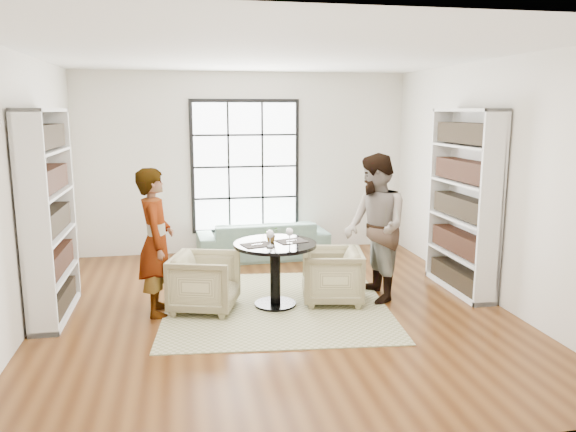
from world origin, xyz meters
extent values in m
plane|color=brown|center=(0.00, 0.00, 0.00)|extent=(6.00, 6.00, 0.00)
plane|color=silver|center=(0.00, 3.00, 1.50)|extent=(5.50, 0.00, 5.50)
plane|color=silver|center=(-2.75, 0.00, 1.50)|extent=(0.00, 6.00, 6.00)
plane|color=silver|center=(2.75, 0.00, 1.50)|extent=(0.00, 6.00, 6.00)
plane|color=silver|center=(0.00, -3.00, 1.50)|extent=(5.50, 0.00, 5.50)
plane|color=white|center=(0.00, 0.00, 3.00)|extent=(6.00, 6.00, 0.00)
cube|color=black|center=(0.00, 2.98, 1.45)|extent=(1.82, 0.06, 2.22)
cube|color=white|center=(0.00, 2.94, 1.45)|extent=(1.70, 0.02, 2.10)
cube|color=tan|center=(0.04, 0.14, 0.01)|extent=(2.94, 2.94, 0.01)
cylinder|color=black|center=(0.03, 0.13, 0.02)|extent=(0.51, 0.51, 0.04)
cylinder|color=black|center=(0.03, 0.13, 0.39)|extent=(0.13, 0.13, 0.72)
cylinder|color=black|center=(0.03, 0.13, 0.78)|extent=(1.01, 1.01, 0.04)
imported|color=slate|center=(0.21, 2.45, 0.31)|extent=(2.13, 0.91, 0.61)
imported|color=#C2AA8B|center=(-0.83, 0.15, 0.35)|extent=(0.95, 0.93, 0.69)
imported|color=tan|center=(0.75, 0.14, 0.34)|extent=(0.87, 0.85, 0.68)
imported|color=gray|center=(-1.38, 0.15, 0.87)|extent=(0.42, 0.63, 1.73)
imported|color=gray|center=(1.30, 0.14, 0.93)|extent=(0.74, 0.93, 1.86)
cube|color=#2A2724|center=(-0.20, 0.05, 0.80)|extent=(0.40, 0.35, 0.01)
cube|color=#2A2724|center=(0.24, 0.16, 0.80)|extent=(0.40, 0.35, 0.01)
cylinder|color=silver|center=(-0.06, -0.05, 0.81)|extent=(0.07, 0.07, 0.01)
cylinder|color=silver|center=(-0.06, -0.05, 0.86)|extent=(0.01, 0.01, 0.11)
sphere|color=maroon|center=(-0.06, -0.05, 0.95)|extent=(0.09, 0.09, 0.09)
ellipsoid|color=white|center=(-0.06, -0.05, 0.95)|extent=(0.09, 0.09, 0.10)
cylinder|color=silver|center=(0.19, 0.05, 0.81)|extent=(0.07, 0.07, 0.01)
cylinder|color=silver|center=(0.19, 0.05, 0.86)|extent=(0.01, 0.01, 0.11)
sphere|color=maroon|center=(0.19, 0.05, 0.95)|extent=(0.08, 0.08, 0.08)
ellipsoid|color=white|center=(0.19, 0.05, 0.95)|extent=(0.09, 0.09, 0.10)
imported|color=gray|center=(-0.01, 0.19, 0.90)|extent=(0.18, 0.15, 0.19)
camera|label=1|loc=(-1.05, -6.39, 2.38)|focal=35.00mm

